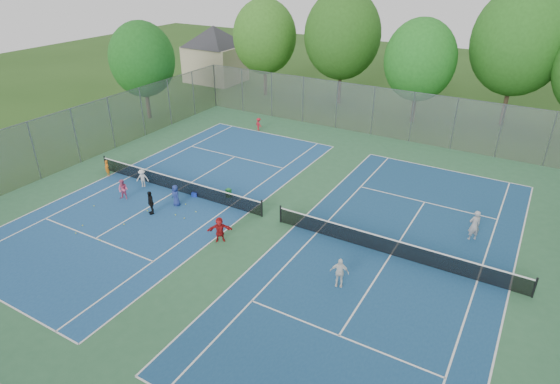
# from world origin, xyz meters

# --- Properties ---
(ground) EXTENTS (120.00, 120.00, 0.00)m
(ground) POSITION_xyz_m (0.00, 0.00, 0.00)
(ground) COLOR #254A17
(ground) RESTS_ON ground
(court_pad) EXTENTS (32.00, 32.00, 0.01)m
(court_pad) POSITION_xyz_m (0.00, 0.00, 0.01)
(court_pad) COLOR #2E623D
(court_pad) RESTS_ON ground
(court_left) EXTENTS (10.97, 23.77, 0.01)m
(court_left) POSITION_xyz_m (-7.00, 0.00, 0.02)
(court_left) COLOR navy
(court_left) RESTS_ON court_pad
(court_right) EXTENTS (10.97, 23.77, 0.01)m
(court_right) POSITION_xyz_m (7.00, 0.00, 0.02)
(court_right) COLOR navy
(court_right) RESTS_ON court_pad
(net_left) EXTENTS (12.87, 0.10, 0.91)m
(net_left) POSITION_xyz_m (-7.00, 0.00, 0.46)
(net_left) COLOR black
(net_left) RESTS_ON ground
(net_right) EXTENTS (12.87, 0.10, 0.91)m
(net_right) POSITION_xyz_m (7.00, 0.00, 0.46)
(net_right) COLOR black
(net_right) RESTS_ON ground
(fence_north) EXTENTS (32.00, 0.10, 4.00)m
(fence_north) POSITION_xyz_m (0.00, 16.00, 2.00)
(fence_north) COLOR gray
(fence_north) RESTS_ON ground
(fence_west) EXTENTS (0.10, 32.00, 4.00)m
(fence_west) POSITION_xyz_m (-16.00, 0.00, 2.00)
(fence_west) COLOR gray
(fence_west) RESTS_ON ground
(house) EXTENTS (11.03, 11.03, 7.30)m
(house) POSITION_xyz_m (-22.00, 24.00, 4.21)
(house) COLOR #B7A88C
(house) RESTS_ON ground
(tree_nw) EXTENTS (6.40, 6.40, 9.58)m
(tree_nw) POSITION_xyz_m (-14.00, 22.00, 5.89)
(tree_nw) COLOR #443326
(tree_nw) RESTS_ON ground
(tree_nl) EXTENTS (7.20, 7.20, 10.69)m
(tree_nl) POSITION_xyz_m (-6.00, 23.00, 6.54)
(tree_nl) COLOR #443326
(tree_nl) RESTS_ON ground
(tree_nc) EXTENTS (6.00, 6.00, 8.85)m
(tree_nc) POSITION_xyz_m (2.00, 21.00, 5.39)
(tree_nc) COLOR #443326
(tree_nc) RESTS_ON ground
(tree_nr) EXTENTS (7.60, 7.60, 11.42)m
(tree_nr) POSITION_xyz_m (9.00, 24.00, 7.04)
(tree_nr) COLOR #443326
(tree_nr) RESTS_ON ground
(tree_side_w) EXTENTS (5.60, 5.60, 8.47)m
(tree_side_w) POSITION_xyz_m (-19.00, 10.00, 5.24)
(tree_side_w) COLOR #443326
(tree_side_w) RESTS_ON ground
(ball_crate) EXTENTS (0.42, 0.42, 0.28)m
(ball_crate) POSITION_xyz_m (-5.54, 0.01, 0.14)
(ball_crate) COLOR #1834BB
(ball_crate) RESTS_ON ground
(ball_hopper) EXTENTS (0.32, 0.32, 0.55)m
(ball_hopper) POSITION_xyz_m (-3.68, 1.00, 0.27)
(ball_hopper) COLOR #238233
(ball_hopper) RESTS_ON ground
(student_a) EXTENTS (0.45, 0.34, 1.12)m
(student_a) POSITION_xyz_m (-12.53, -0.60, 0.56)
(student_a) COLOR orange
(student_a) RESTS_ON ground
(student_b) EXTENTS (0.74, 0.65, 1.30)m
(student_b) POSITION_xyz_m (-9.04, -2.43, 0.65)
(student_b) COLOR #E45885
(student_b) RESTS_ON ground
(student_c) EXTENTS (0.90, 0.78, 1.21)m
(student_c) POSITION_xyz_m (-9.27, -0.60, 0.60)
(student_c) COLOR silver
(student_c) RESTS_ON ground
(student_d) EXTENTS (0.91, 0.75, 1.45)m
(student_d) POSITION_xyz_m (-6.31, -2.90, 0.72)
(student_d) COLOR black
(student_d) RESTS_ON ground
(student_e) EXTENTS (0.75, 0.62, 1.32)m
(student_e) POSITION_xyz_m (-5.75, -1.41, 0.66)
(student_e) COLOR navy
(student_e) RESTS_ON ground
(student_f) EXTENTS (1.29, 1.12, 1.41)m
(student_f) POSITION_xyz_m (-1.15, -3.24, 0.70)
(student_f) COLOR #AB181A
(student_f) RESTS_ON ground
(child_far_baseline) EXTENTS (0.80, 0.64, 1.08)m
(child_far_baseline) POSITION_xyz_m (-8.59, 12.19, 0.54)
(child_far_baseline) COLOR red
(child_far_baseline) RESTS_ON ground
(instructor) EXTENTS (0.75, 0.71, 1.73)m
(instructor) POSITION_xyz_m (10.21, 3.54, 0.86)
(instructor) COLOR #999A9C
(instructor) RESTS_ON ground
(teen_court_b) EXTENTS (0.92, 0.59, 1.46)m
(teen_court_b) POSITION_xyz_m (5.70, -3.50, 0.73)
(teen_court_b) COLOR white
(teen_court_b) RESTS_ON ground
(tennis_ball_0) EXTENTS (0.07, 0.07, 0.07)m
(tennis_ball_0) POSITION_xyz_m (-4.98, -2.41, 0.03)
(tennis_ball_0) COLOR #CFE234
(tennis_ball_0) RESTS_ON ground
(tennis_ball_1) EXTENTS (0.07, 0.07, 0.07)m
(tennis_ball_1) POSITION_xyz_m (-6.73, -4.65, 0.03)
(tennis_ball_1) COLOR #C3CF30
(tennis_ball_1) RESTS_ON ground
(tennis_ball_2) EXTENTS (0.07, 0.07, 0.07)m
(tennis_ball_2) POSITION_xyz_m (-4.28, -2.45, 0.03)
(tennis_ball_2) COLOR gold
(tennis_ball_2) RESTS_ON ground
(tennis_ball_3) EXTENTS (0.07, 0.07, 0.07)m
(tennis_ball_3) POSITION_xyz_m (-6.62, -6.43, 0.03)
(tennis_ball_3) COLOR #D8F539
(tennis_ball_3) RESTS_ON ground
(tennis_ball_4) EXTENTS (0.07, 0.07, 0.07)m
(tennis_ball_4) POSITION_xyz_m (-5.30, -1.14, 0.03)
(tennis_ball_4) COLOR #A7CB2F
(tennis_ball_4) RESTS_ON ground
(tennis_ball_5) EXTENTS (0.07, 0.07, 0.07)m
(tennis_ball_5) POSITION_xyz_m (-8.63, -5.89, 0.03)
(tennis_ball_5) COLOR yellow
(tennis_ball_5) RESTS_ON ground
(tennis_ball_6) EXTENTS (0.07, 0.07, 0.07)m
(tennis_ball_6) POSITION_xyz_m (-9.89, -4.03, 0.03)
(tennis_ball_6) COLOR #CAD331
(tennis_ball_6) RESTS_ON ground
(tennis_ball_7) EXTENTS (0.07, 0.07, 0.07)m
(tennis_ball_7) POSITION_xyz_m (-8.29, -6.61, 0.03)
(tennis_ball_7) COLOR #D1DE33
(tennis_ball_7) RESTS_ON ground
(tennis_ball_8) EXTENTS (0.07, 0.07, 0.07)m
(tennis_ball_8) POSITION_xyz_m (-4.20, -1.53, 0.03)
(tennis_ball_8) COLOR #D0E936
(tennis_ball_8) RESTS_ON ground
(tennis_ball_9) EXTENTS (0.07, 0.07, 0.07)m
(tennis_ball_9) POSITION_xyz_m (-6.72, -2.87, 0.03)
(tennis_ball_9) COLOR #CCE835
(tennis_ball_9) RESTS_ON ground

